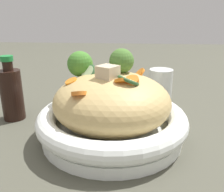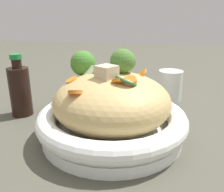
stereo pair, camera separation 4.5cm
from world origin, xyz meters
name	(u,v)px [view 1 (the left image)]	position (x,y,z in m)	size (l,w,h in m)	color
ground_plane	(112,136)	(0.00, 0.00, 0.00)	(3.00, 3.00, 0.00)	#4A493D
serving_bowl	(112,123)	(0.00, 0.00, 0.03)	(0.29, 0.29, 0.06)	white
noodle_heap	(112,101)	(0.00, 0.00, 0.07)	(0.22, 0.22, 0.11)	tan
broccoli_florets	(103,63)	(0.03, 0.02, 0.14)	(0.08, 0.14, 0.07)	#9BBB71
carrot_coins	(110,79)	(0.00, 0.00, 0.12)	(0.18, 0.15, 0.03)	orange
zucchini_slices	(108,77)	(-0.01, 0.01, 0.13)	(0.10, 0.13, 0.03)	beige
chicken_chunks	(112,71)	(0.01, 0.00, 0.13)	(0.11, 0.05, 0.03)	beige
soy_sauce_bottle	(12,93)	(0.07, 0.23, 0.06)	(0.05, 0.05, 0.15)	black
drinking_glass	(160,84)	(0.24, -0.12, 0.04)	(0.07, 0.07, 0.08)	silver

